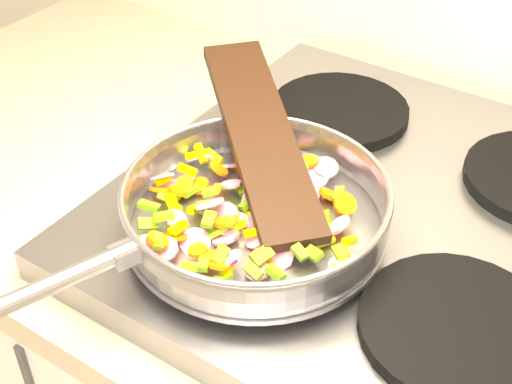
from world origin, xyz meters
The scene contains 7 objects.
cooktop centered at (-0.70, 1.67, 0.92)m, with size 0.60×0.60×0.04m, color #939399.
grate_fl centered at (-0.84, 1.52, 0.95)m, with size 0.19×0.19×0.02m, color black.
grate_fr centered at (-0.56, 1.52, 0.95)m, with size 0.19×0.19×0.02m, color black.
grate_bl centered at (-0.84, 1.81, 0.95)m, with size 0.19×0.19×0.02m, color black.
saute_pan centered at (-0.80, 1.53, 0.99)m, with size 0.32×0.48×0.06m.
vegetable_heap centered at (-0.81, 1.53, 0.97)m, with size 0.27×0.26×0.05m.
wooden_spatula centered at (-0.84, 1.61, 1.01)m, with size 0.32×0.07×0.01m, color black.
Camera 1 is at (-0.47, 1.04, 1.47)m, focal length 50.00 mm.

